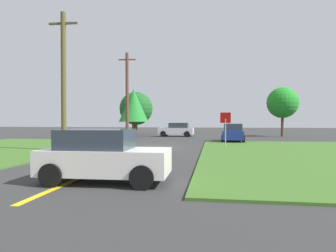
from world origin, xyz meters
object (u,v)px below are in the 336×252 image
at_px(stop_sign, 225,123).
at_px(utility_pole_mid, 127,95).
at_px(car_approaching_junction, 177,130).
at_px(pine_tree_center, 136,109).
at_px(car_on_crossroad, 233,133).
at_px(utility_pole_near, 64,80).
at_px(car_behind_on_main_road, 103,156).
at_px(oak_tree_right, 134,106).
at_px(oak_tree_left, 282,103).

xyz_separation_m(stop_sign, utility_pole_mid, (-9.77, 10.15, 2.91)).
distance_m(car_approaching_junction, pine_tree_center, 8.87).
xyz_separation_m(car_on_crossroad, utility_pole_near, (-10.77, -9.91, 3.54)).
bearing_deg(car_on_crossroad, stop_sign, 175.68).
bearing_deg(pine_tree_center, car_on_crossroad, -47.51).
xyz_separation_m(car_behind_on_main_road, pine_tree_center, (-7.25, 31.73, 2.76)).
distance_m(stop_sign, oak_tree_right, 17.88).
xyz_separation_m(car_on_crossroad, pine_tree_center, (-12.34, 13.47, 2.75)).
distance_m(car_behind_on_main_road, pine_tree_center, 32.66).
height_order(stop_sign, utility_pole_near, utility_pole_near).
relative_size(stop_sign, utility_pole_near, 0.29).
bearing_deg(car_on_crossroad, car_approaching_junction, 40.60).
bearing_deg(car_approaching_junction, car_behind_on_main_road, 93.66).
distance_m(utility_pole_near, pine_tree_center, 23.45).
bearing_deg(utility_pole_mid, stop_sign, -46.08).
bearing_deg(oak_tree_left, utility_pole_near, -130.99).
relative_size(car_approaching_junction, pine_tree_center, 0.70).
xyz_separation_m(utility_pole_mid, oak_tree_left, (17.02, 6.23, -0.62)).
bearing_deg(car_behind_on_main_road, stop_sign, 69.13).
bearing_deg(pine_tree_center, oak_tree_right, -78.37).
height_order(utility_pole_near, oak_tree_right, utility_pole_near).
height_order(car_behind_on_main_road, oak_tree_left, oak_tree_left).
xyz_separation_m(car_approaching_junction, oak_tree_left, (12.28, 1.80, 3.18)).
height_order(utility_pole_near, oak_tree_left, utility_pole_near).
xyz_separation_m(car_on_crossroad, utility_pole_mid, (-10.71, 3.52, 3.79)).
bearing_deg(oak_tree_right, stop_sign, -54.76).
relative_size(stop_sign, utility_pole_mid, 0.27).
distance_m(car_behind_on_main_road, oak_tree_right, 27.00).
relative_size(stop_sign, car_on_crossroad, 0.53).
height_order(car_approaching_junction, oak_tree_left, oak_tree_left).
relative_size(utility_pole_near, utility_pole_mid, 0.94).
relative_size(oak_tree_left, pine_tree_center, 0.99).
xyz_separation_m(utility_pole_mid, oak_tree_right, (-0.48, 4.37, -0.92)).
distance_m(utility_pole_mid, oak_tree_left, 18.14).
distance_m(car_approaching_junction, car_behind_on_main_road, 26.22).
bearing_deg(pine_tree_center, car_behind_on_main_road, -77.12).
bearing_deg(utility_pole_mid, car_approaching_junction, 43.08).
distance_m(car_approaching_junction, oak_tree_left, 12.82).
height_order(pine_tree_center, oak_tree_right, pine_tree_center).
distance_m(car_on_crossroad, oak_tree_left, 12.05).
height_order(car_approaching_junction, car_on_crossroad, same).
relative_size(stop_sign, car_behind_on_main_road, 0.62).
relative_size(car_on_crossroad, oak_tree_right, 0.81).
bearing_deg(car_on_crossroad, oak_tree_left, -29.23).
height_order(car_approaching_junction, utility_pole_mid, utility_pole_mid).
distance_m(utility_pole_mid, oak_tree_right, 4.49).
distance_m(car_behind_on_main_road, utility_pole_mid, 22.81).
distance_m(utility_pole_near, oak_tree_right, 17.81).
height_order(car_approaching_junction, utility_pole_near, utility_pole_near).
height_order(stop_sign, car_approaching_junction, stop_sign).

